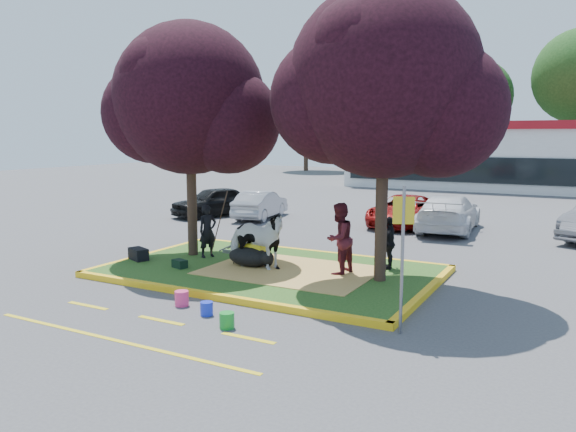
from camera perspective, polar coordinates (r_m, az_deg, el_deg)
The scene contains 31 objects.
ground at distance 14.62m, azimuth -1.83°, elevation -5.89°, with size 90.00×90.00×0.00m, color #424244.
median_island at distance 14.60m, azimuth -1.84°, elevation -5.61°, with size 8.00×5.00×0.15m, color #1F4916.
curb_near at distance 12.52m, azimuth -7.85°, elevation -8.05°, with size 8.30×0.16×0.15m, color yellow.
curb_far at distance 16.82m, azimuth 2.60°, elevation -3.75°, with size 8.30×0.16×0.15m, color yellow.
curb_left at distance 16.98m, azimuth -13.85°, elevation -3.87°, with size 0.16×5.30×0.15m, color yellow.
curb_right at distance 13.09m, azimuth 13.92°, elevation -7.49°, with size 0.16×5.30×0.15m, color yellow.
straw_bedding at distance 14.30m, azimuth 0.25°, elevation -5.57°, with size 4.20×3.00×0.01m, color #DFAF5C.
tree_purple_left at distance 16.08m, azimuth -9.96°, elevation 10.94°, with size 5.06×4.20×6.51m.
tree_purple_right at distance 13.16m, azimuth 9.81°, elevation 12.45°, with size 5.30×4.40×6.82m.
fire_lane_stripe_a at distance 12.69m, azimuth -19.66°, elevation -8.57°, with size 1.10×0.12×0.01m, color yellow.
fire_lane_stripe_b at distance 11.34m, azimuth -12.76°, elevation -10.31°, with size 1.10×0.12×0.01m, color yellow.
fire_lane_stripe_c at distance 10.19m, azimuth -4.06°, elevation -12.27°, with size 1.10×0.12×0.01m, color yellow.
fire_lane_long at distance 10.52m, azimuth -17.15°, elevation -11.97°, with size 6.00×0.10×0.01m, color yellow.
retail_building at distance 40.57m, azimuth 21.22°, elevation 5.85°, with size 20.40×8.40×4.40m.
treeline at distance 50.37m, azimuth 22.11°, elevation 12.41°, with size 46.58×7.80×14.63m.
cow at distance 14.36m, azimuth -3.31°, elevation -2.51°, with size 0.80×1.76×1.49m, color silver.
calf at distance 14.75m, azimuth -3.97°, elevation -4.15°, with size 1.19×0.67×0.51m, color black.
handler at distance 15.91m, azimuth -8.17°, elevation -1.52°, with size 0.54×0.36×1.49m, color black.
visitor_a at distance 13.87m, azimuth 5.20°, elevation -2.30°, with size 0.86×0.67×1.78m, color #4E161E.
visitor_b at distance 14.63m, azimuth 10.24°, elevation -2.69°, with size 0.79×0.33×1.35m, color black.
wheelbarrow at distance 14.95m, azimuth -3.67°, elevation -3.39°, with size 1.58×0.58×0.59m.
gear_bag_dark at distance 16.05m, azimuth -14.96°, elevation -3.75°, with size 0.63×0.34×0.32m, color black.
gear_bag_green at distance 14.87m, azimuth -10.95°, elevation -4.78°, with size 0.40×0.25×0.21m, color black.
sign_post at distance 10.14m, azimuth 11.58°, elevation -2.72°, with size 0.36×0.17×2.69m.
bucket_green at distance 10.67m, azimuth -6.23°, elevation -10.50°, with size 0.28×0.28×0.30m, color #169229.
bucket_pink at distance 12.15m, azimuth -10.75°, elevation -8.22°, with size 0.29×0.29×0.32m, color #F23575.
bucket_blue at distance 11.45m, azimuth -8.27°, elevation -9.29°, with size 0.26×0.26×0.27m, color #1B30D8.
car_black at distance 24.94m, azimuth -7.57°, elevation 1.46°, with size 1.53×3.80×1.29m, color black.
car_silver at distance 24.12m, azimuth -2.82°, elevation 1.16°, with size 1.26×3.61×1.19m, color #97999E.
car_red at distance 22.62m, azimuth 11.65°, elevation 0.54°, with size 1.99×4.32×1.20m, color maroon.
car_white at distance 21.75m, azimuth 16.00°, elevation 0.32°, with size 1.93×4.74×1.38m, color silver.
Camera 1 is at (7.15, -12.24, 3.58)m, focal length 35.00 mm.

